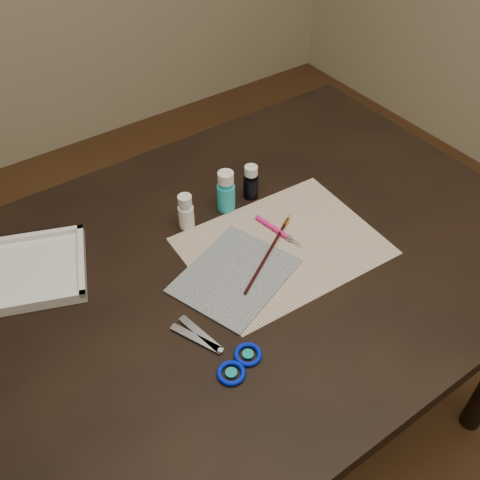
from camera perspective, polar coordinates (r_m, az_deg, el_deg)
ground at (r=1.74m, az=0.00°, el=-19.51°), size 3.50×3.50×0.02m
table at (r=1.41m, az=0.00°, el=-12.53°), size 1.30×0.90×0.75m
paper at (r=1.14m, az=4.58°, el=-0.63°), size 0.41×0.32×0.00m
canvas at (r=1.07m, az=-0.54°, el=-3.80°), size 0.28×0.25×0.00m
paint_bottle_white at (r=1.16m, az=-5.80°, el=3.05°), size 0.04×0.04×0.08m
paint_bottle_cyan at (r=1.20m, az=-1.50°, el=5.25°), size 0.04×0.04×0.10m
paint_bottle_navy at (r=1.23m, az=1.17°, el=6.23°), size 0.04×0.04×0.08m
paintbrush at (r=1.12m, az=3.19°, el=-1.13°), size 0.22×0.14×0.01m
craft_knife at (r=1.16m, az=4.22°, el=0.89°), size 0.03×0.14×0.01m
scissors at (r=0.96m, az=-3.17°, el=-11.47°), size 0.17×0.22×0.01m
palette_tray at (r=1.15m, az=-21.11°, el=-2.93°), size 0.26×0.26×0.02m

